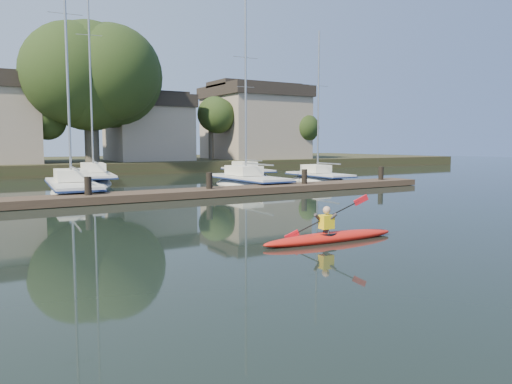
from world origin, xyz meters
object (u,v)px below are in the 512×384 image
dock (153,195)px  sailboat_7 (247,178)px  sailboat_2 (72,198)px  sailboat_6 (94,185)px  sailboat_4 (319,184)px  kayak (330,235)px  sailboat_3 (248,190)px

dock → sailboat_7: bearing=45.2°
sailboat_2 → dock: bearing=-52.7°
sailboat_2 → sailboat_6: sailboat_6 is taller
sailboat_4 → sailboat_6: bearing=151.9°
dock → sailboat_7: 17.58m
dock → sailboat_2: sailboat_2 is taller
sailboat_6 → sailboat_2: bearing=-101.8°
kayak → sailboat_3: 17.40m
sailboat_6 → sailboat_3: bearing=-40.8°
dock → sailboat_7: (12.39, 12.47, -0.39)m
sailboat_3 → sailboat_7: 10.05m
kayak → sailboat_7: 27.40m
kayak → sailboat_3: (6.66, 16.07, -0.37)m
kayak → sailboat_6: bearing=93.8°
dock → sailboat_6: sailboat_6 is taller
sailboat_2 → sailboat_4: size_ratio=1.39×
dock → sailboat_7: sailboat_7 is taller
sailboat_4 → sailboat_7: size_ratio=0.92×
dock → sailboat_2: (-2.85, 4.49, -0.40)m
kayak → sailboat_2: (-3.60, 16.83, -0.37)m
dock → sailboat_2: size_ratio=2.12×
kayak → sailboat_2: bearing=104.3°
sailboat_6 → sailboat_7: (12.30, 0.16, 0.01)m
kayak → sailboat_2: size_ratio=0.27×
sailboat_2 → sailboat_6: size_ratio=0.94×
kayak → dock: 12.36m
sailboat_7 → sailboat_3: bearing=-115.5°
dock → sailboat_6: (0.09, 12.31, -0.40)m
sailboat_4 → sailboat_6: sailboat_6 is taller
sailboat_3 → sailboat_4: (6.20, 0.79, 0.02)m
sailboat_2 → sailboat_3: sailboat_2 is taller
sailboat_7 → dock: bearing=-130.6°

